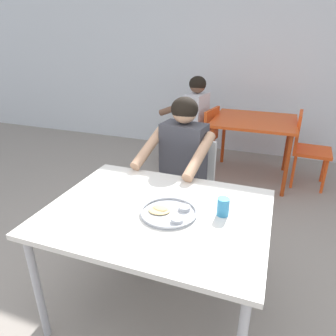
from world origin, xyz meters
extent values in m
cube|color=gray|center=(0.00, 0.00, -0.03)|extent=(12.00, 12.00, 0.05)
cube|color=silver|center=(0.00, 3.27, 1.70)|extent=(12.00, 0.12, 3.40)
cube|color=silver|center=(0.03, 0.09, 0.73)|extent=(1.23, 0.94, 0.03)
cylinder|color=#B2B2B7|center=(-0.52, -0.33, 0.36)|extent=(0.04, 0.04, 0.71)
cylinder|color=#B2B2B7|center=(-0.52, 0.50, 0.36)|extent=(0.04, 0.04, 0.71)
cylinder|color=#B2B2B7|center=(0.58, 0.50, 0.36)|extent=(0.04, 0.04, 0.71)
cylinder|color=#B7BABF|center=(0.11, 0.07, 0.75)|extent=(0.31, 0.31, 0.01)
torus|color=#B7BABF|center=(0.11, 0.07, 0.76)|extent=(0.31, 0.31, 0.01)
cylinder|color=#B2B5BA|center=(0.18, 0.01, 0.76)|extent=(0.07, 0.07, 0.02)
cylinder|color=maroon|center=(0.18, 0.01, 0.77)|extent=(0.06, 0.06, 0.01)
cylinder|color=#B2B5BA|center=(0.18, 0.13, 0.76)|extent=(0.07, 0.07, 0.02)
cylinder|color=#C65119|center=(0.18, 0.13, 0.77)|extent=(0.06, 0.06, 0.01)
ellipsoid|color=#DBB77A|center=(0.05, 0.07, 0.76)|extent=(0.14, 0.12, 0.01)
ellipsoid|color=tan|center=(0.05, 0.08, 0.76)|extent=(0.10, 0.08, 0.01)
cylinder|color=#338CBF|center=(0.39, 0.16, 0.80)|extent=(0.07, 0.07, 0.10)
cylinder|color=#593319|center=(0.39, 0.16, 0.83)|extent=(0.06, 0.06, 0.02)
cube|color=silver|center=(-0.06, 0.93, 0.44)|extent=(0.46, 0.46, 0.04)
cube|color=silver|center=(-0.04, 1.12, 0.64)|extent=(0.39, 0.09, 0.38)
cylinder|color=silver|center=(0.08, 0.75, 0.21)|extent=(0.03, 0.03, 0.42)
cylinder|color=silver|center=(-0.25, 0.79, 0.21)|extent=(0.03, 0.03, 0.42)
cylinder|color=silver|center=(0.12, 1.07, 0.21)|extent=(0.03, 0.03, 0.42)
cylinder|color=silver|center=(-0.20, 1.12, 0.21)|extent=(0.03, 0.03, 0.42)
cylinder|color=#2E2E2E|center=(0.03, 0.47, 0.23)|extent=(0.10, 0.10, 0.46)
cylinder|color=#2E2E2E|center=(0.06, 0.67, 0.50)|extent=(0.17, 0.41, 0.12)
cylinder|color=#2E2E2E|center=(-0.26, 0.51, 0.23)|extent=(0.10, 0.10, 0.46)
cylinder|color=#2E2E2E|center=(-0.24, 0.70, 0.50)|extent=(0.17, 0.41, 0.12)
cube|color=#3F3F47|center=(-0.06, 0.88, 0.76)|extent=(0.36, 0.24, 0.53)
cylinder|color=tan|center=(0.12, 0.68, 0.87)|extent=(0.13, 0.46, 0.25)
cylinder|color=tan|center=(-0.29, 0.73, 0.87)|extent=(0.13, 0.46, 0.25)
sphere|color=tan|center=(-0.06, 0.88, 1.12)|extent=(0.19, 0.19, 0.19)
ellipsoid|color=black|center=(-0.06, 0.88, 1.14)|extent=(0.21, 0.20, 0.18)
cube|color=#E04C19|center=(0.35, 2.33, 0.72)|extent=(0.94, 0.87, 0.03)
cylinder|color=#B33D14|center=(-0.05, 1.95, 0.35)|extent=(0.04, 0.04, 0.71)
cylinder|color=#B33D14|center=(0.76, 1.95, 0.35)|extent=(0.04, 0.04, 0.71)
cylinder|color=#B33D14|center=(-0.05, 2.70, 0.35)|extent=(0.04, 0.04, 0.71)
cylinder|color=#B33D14|center=(0.76, 2.70, 0.35)|extent=(0.04, 0.04, 0.71)
cube|color=#DB4E1A|center=(-0.33, 2.33, 0.43)|extent=(0.46, 0.48, 0.04)
cube|color=#DB4E1A|center=(-0.15, 2.30, 0.64)|extent=(0.11, 0.39, 0.38)
cylinder|color=#DB4E1A|center=(-0.51, 2.20, 0.21)|extent=(0.03, 0.03, 0.41)
cylinder|color=#DB4E1A|center=(-0.45, 2.53, 0.21)|extent=(0.03, 0.03, 0.41)
cylinder|color=#DB4E1A|center=(-0.20, 2.14, 0.21)|extent=(0.03, 0.03, 0.41)
cylinder|color=#DB4E1A|center=(-0.14, 2.47, 0.21)|extent=(0.03, 0.03, 0.41)
cube|color=#EE4D19|center=(1.02, 2.35, 0.42)|extent=(0.43, 0.42, 0.04)
cube|color=#EE4D19|center=(0.84, 2.36, 0.65)|extent=(0.06, 0.38, 0.41)
cylinder|color=#EE4D19|center=(1.20, 2.50, 0.20)|extent=(0.03, 0.03, 0.41)
cylinder|color=#EE4D19|center=(1.17, 2.18, 0.20)|extent=(0.03, 0.03, 0.41)
cylinder|color=#EE4D19|center=(0.87, 2.52, 0.20)|extent=(0.03, 0.03, 0.41)
cylinder|color=#EE4D19|center=(0.85, 2.20, 0.20)|extent=(0.03, 0.03, 0.41)
cylinder|color=#272727|center=(-0.77, 2.25, 0.23)|extent=(0.10, 0.10, 0.45)
cylinder|color=#272727|center=(-0.57, 2.21, 0.49)|extent=(0.41, 0.19, 0.12)
cylinder|color=#272727|center=(-0.72, 2.54, 0.23)|extent=(0.10, 0.10, 0.45)
cylinder|color=#272727|center=(-0.52, 2.51, 0.49)|extent=(0.41, 0.19, 0.12)
cube|color=silver|center=(-0.35, 2.33, 0.74)|extent=(0.25, 0.37, 0.50)
cylinder|color=brown|center=(-0.56, 2.15, 0.84)|extent=(0.46, 0.15, 0.25)
cylinder|color=brown|center=(-0.49, 2.56, 0.84)|extent=(0.46, 0.15, 0.25)
sphere|color=brown|center=(-0.35, 2.33, 1.09)|extent=(0.19, 0.19, 0.19)
ellipsoid|color=black|center=(-0.35, 2.33, 1.11)|extent=(0.21, 0.20, 0.18)
camera|label=1|loc=(0.59, -1.28, 1.65)|focal=32.67mm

